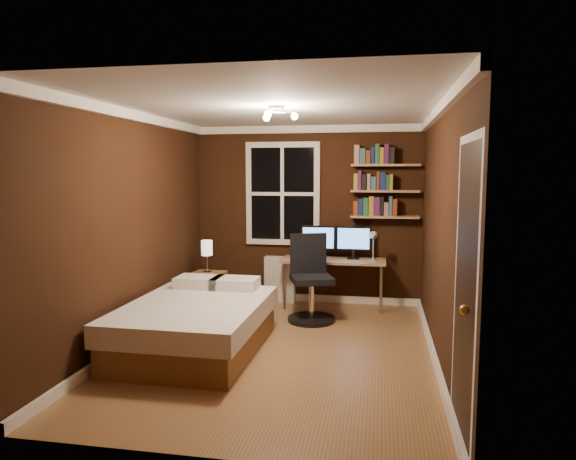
% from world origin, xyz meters
% --- Properties ---
extents(floor, '(4.20, 4.20, 0.00)m').
position_xyz_m(floor, '(0.00, 0.00, 0.00)').
color(floor, brown).
rests_on(floor, ground).
extents(wall_back, '(3.20, 0.04, 2.50)m').
position_xyz_m(wall_back, '(0.00, 2.10, 1.25)').
color(wall_back, black).
rests_on(wall_back, ground).
extents(wall_left, '(0.04, 4.20, 2.50)m').
position_xyz_m(wall_left, '(-1.60, 0.00, 1.25)').
color(wall_left, black).
rests_on(wall_left, ground).
extents(wall_right, '(0.04, 4.20, 2.50)m').
position_xyz_m(wall_right, '(1.60, 0.00, 1.25)').
color(wall_right, black).
rests_on(wall_right, ground).
extents(ceiling, '(3.20, 4.20, 0.02)m').
position_xyz_m(ceiling, '(0.00, 0.00, 2.50)').
color(ceiling, white).
rests_on(ceiling, wall_back).
extents(window, '(1.06, 0.06, 1.46)m').
position_xyz_m(window, '(-0.35, 2.06, 1.55)').
color(window, white).
rests_on(window, wall_back).
extents(door, '(0.03, 0.82, 2.05)m').
position_xyz_m(door, '(1.59, -1.55, 1.02)').
color(door, black).
rests_on(door, ground).
extents(door_knob, '(0.06, 0.06, 0.06)m').
position_xyz_m(door_knob, '(1.55, -1.85, 1.00)').
color(door_knob, gold).
rests_on(door_knob, door).
extents(ceiling_fixture, '(0.44, 0.44, 0.18)m').
position_xyz_m(ceiling_fixture, '(0.00, -0.10, 2.40)').
color(ceiling_fixture, beige).
rests_on(ceiling_fixture, ceiling).
extents(bookshelf_lower, '(0.92, 0.22, 0.03)m').
position_xyz_m(bookshelf_lower, '(1.08, 1.98, 1.25)').
color(bookshelf_lower, '#A17A4E').
rests_on(bookshelf_lower, wall_back).
extents(books_row_lower, '(0.54, 0.16, 0.23)m').
position_xyz_m(books_row_lower, '(1.08, 1.98, 1.38)').
color(books_row_lower, maroon).
rests_on(books_row_lower, bookshelf_lower).
extents(bookshelf_middle, '(0.92, 0.22, 0.03)m').
position_xyz_m(bookshelf_middle, '(1.08, 1.98, 1.60)').
color(bookshelf_middle, '#A17A4E').
rests_on(bookshelf_middle, wall_back).
extents(books_row_middle, '(0.54, 0.16, 0.23)m').
position_xyz_m(books_row_middle, '(1.08, 1.98, 1.73)').
color(books_row_middle, navy).
rests_on(books_row_middle, bookshelf_middle).
extents(bookshelf_upper, '(0.92, 0.22, 0.03)m').
position_xyz_m(bookshelf_upper, '(1.08, 1.98, 1.95)').
color(bookshelf_upper, '#A17A4E').
rests_on(bookshelf_upper, wall_back).
extents(books_row_upper, '(0.48, 0.16, 0.23)m').
position_xyz_m(books_row_upper, '(1.08, 1.98, 2.08)').
color(books_row_upper, '#2A6238').
rests_on(books_row_upper, bookshelf_upper).
extents(bed, '(1.37, 1.89, 0.64)m').
position_xyz_m(bed, '(-0.85, -0.16, 0.27)').
color(bed, brown).
rests_on(bed, ground).
extents(nightstand, '(0.45, 0.45, 0.52)m').
position_xyz_m(nightstand, '(-1.24, 1.34, 0.26)').
color(nightstand, brown).
rests_on(nightstand, ground).
extents(bedside_lamp, '(0.15, 0.15, 0.44)m').
position_xyz_m(bedside_lamp, '(-1.24, 1.34, 0.74)').
color(bedside_lamp, '#F5EBCD').
rests_on(bedside_lamp, nightstand).
extents(radiator, '(0.44, 0.15, 0.65)m').
position_xyz_m(radiator, '(-0.37, 1.98, 0.33)').
color(radiator, silver).
rests_on(radiator, ground).
extents(desk, '(1.41, 0.53, 0.67)m').
position_xyz_m(desk, '(0.41, 1.81, 0.61)').
color(desk, '#A17A4E').
rests_on(desk, ground).
extents(monitor_left, '(0.48, 0.12, 0.45)m').
position_xyz_m(monitor_left, '(0.19, 1.89, 0.90)').
color(monitor_left, black).
rests_on(monitor_left, desk).
extents(monitor_right, '(0.48, 0.12, 0.45)m').
position_xyz_m(monitor_right, '(0.67, 1.89, 0.90)').
color(monitor_right, black).
rests_on(monitor_right, desk).
extents(desk_lamp, '(0.14, 0.32, 0.44)m').
position_xyz_m(desk_lamp, '(0.94, 1.67, 0.89)').
color(desk_lamp, silver).
rests_on(desk_lamp, desk).
extents(office_chair, '(0.62, 0.62, 1.08)m').
position_xyz_m(office_chair, '(0.18, 1.15, 0.42)').
color(office_chair, black).
rests_on(office_chair, ground).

